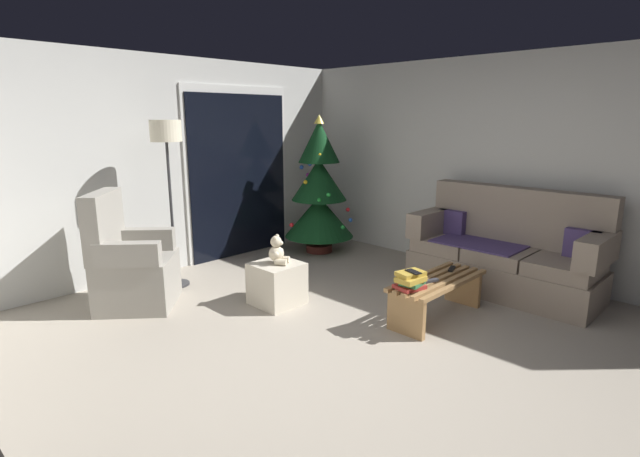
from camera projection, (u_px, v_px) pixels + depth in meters
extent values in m
plane|color=#9E9384|center=(349.00, 359.00, 3.67)|extent=(7.00, 7.00, 0.00)
cube|color=beige|center=(148.00, 167.00, 5.48)|extent=(5.72, 0.12, 2.50)
cube|color=beige|center=(518.00, 168.00, 5.38)|extent=(0.12, 6.00, 2.50)
cube|color=silver|center=(239.00, 173.00, 6.30)|extent=(1.60, 0.02, 2.20)
cube|color=black|center=(240.00, 176.00, 6.30)|extent=(1.50, 0.02, 2.10)
cube|color=gray|center=(501.00, 276.00, 5.08)|extent=(0.76, 1.90, 0.34)
cube|color=gray|center=(565.00, 267.00, 4.59)|extent=(0.68, 0.60, 0.14)
cube|color=gray|center=(502.00, 254.00, 5.01)|extent=(0.68, 0.60, 0.14)
cube|color=gray|center=(449.00, 244.00, 5.44)|extent=(0.68, 0.60, 0.14)
cube|color=gray|center=(518.00, 215.00, 5.15)|extent=(0.20, 1.90, 0.60)
cube|color=gray|center=(597.00, 250.00, 4.39)|extent=(0.76, 0.20, 0.28)
cube|color=gray|center=(432.00, 222.00, 5.57)|extent=(0.76, 0.20, 0.28)
cube|color=#47386B|center=(479.00, 243.00, 5.15)|extent=(0.60, 0.90, 0.02)
cube|color=#47386B|center=(583.00, 244.00, 4.61)|extent=(0.12, 0.32, 0.28)
cube|color=#47386B|center=(452.00, 222.00, 5.57)|extent=(0.12, 0.32, 0.28)
cube|color=#9E7547|center=(455.00, 285.00, 4.24)|extent=(1.10, 0.05, 0.04)
cube|color=#9E7547|center=(446.00, 283.00, 4.30)|extent=(1.10, 0.05, 0.04)
cube|color=#9E7547|center=(438.00, 280.00, 4.36)|extent=(1.10, 0.05, 0.04)
cube|color=#9E7547|center=(429.00, 278.00, 4.42)|extent=(1.10, 0.05, 0.04)
cube|color=#9E7547|center=(421.00, 276.00, 4.48)|extent=(1.10, 0.05, 0.04)
cube|color=#9E7547|center=(406.00, 315.00, 4.06)|extent=(0.05, 0.36, 0.34)
cube|color=#9E7547|center=(463.00, 287.00, 4.74)|extent=(0.05, 0.36, 0.34)
cube|color=#333338|center=(431.00, 281.00, 4.26)|extent=(0.16, 0.09, 0.02)
cube|color=black|center=(452.00, 269.00, 4.60)|extent=(0.16, 0.09, 0.02)
cube|color=#A32D28|center=(409.00, 287.00, 4.10)|extent=(0.27, 0.24, 0.03)
cube|color=#337042|center=(412.00, 283.00, 4.09)|extent=(0.21, 0.18, 0.03)
cube|color=#B79333|center=(411.00, 279.00, 4.07)|extent=(0.25, 0.19, 0.04)
cube|color=#B79333|center=(411.00, 274.00, 4.09)|extent=(0.26, 0.21, 0.04)
cube|color=black|center=(413.00, 272.00, 4.06)|extent=(0.11, 0.16, 0.01)
cylinder|color=#4C1E19|center=(319.00, 248.00, 6.62)|extent=(0.36, 0.36, 0.10)
cylinder|color=brown|center=(319.00, 240.00, 6.60)|extent=(0.08, 0.08, 0.12)
cone|color=#0F3819|center=(319.00, 216.00, 6.52)|extent=(0.93, 0.93, 0.55)
cone|color=#0F3819|center=(319.00, 179.00, 6.41)|extent=(0.74, 0.74, 0.55)
cone|color=#0F3819|center=(319.00, 141.00, 6.30)|extent=(0.55, 0.55, 0.55)
sphere|color=gold|center=(320.00, 155.00, 6.15)|extent=(0.06, 0.06, 0.06)
sphere|color=#1E8C33|center=(314.00, 155.00, 6.52)|extent=(0.06, 0.06, 0.06)
sphere|color=red|center=(292.00, 225.00, 6.31)|extent=(0.06, 0.06, 0.06)
sphere|color=gold|center=(305.00, 182.00, 6.19)|extent=(0.06, 0.06, 0.06)
sphere|color=blue|center=(302.00, 167.00, 6.43)|extent=(0.06, 0.06, 0.06)
sphere|color=#1E8C33|center=(343.00, 227.00, 6.24)|extent=(0.06, 0.06, 0.06)
sphere|color=blue|center=(310.00, 164.00, 6.56)|extent=(0.06, 0.06, 0.06)
sphere|color=#1E8C33|center=(329.00, 195.00, 6.15)|extent=(0.06, 0.06, 0.06)
sphere|color=red|center=(348.00, 210.00, 6.50)|extent=(0.06, 0.06, 0.06)
sphere|color=#1E8C33|center=(319.00, 200.00, 6.13)|extent=(0.06, 0.06, 0.06)
sphere|color=blue|center=(350.00, 220.00, 6.53)|extent=(0.06, 0.06, 0.06)
sphere|color=#B233A5|center=(308.00, 175.00, 6.62)|extent=(0.06, 0.06, 0.06)
cone|color=#EAD14C|center=(319.00, 119.00, 6.23)|extent=(0.14, 0.14, 0.12)
cube|color=gray|center=(139.00, 290.00, 4.70)|extent=(0.96, 0.96, 0.31)
cube|color=gray|center=(137.00, 266.00, 4.65)|extent=(0.96, 0.96, 0.18)
cube|color=gray|center=(104.00, 225.00, 4.54)|extent=(0.57, 0.61, 0.64)
cube|color=gray|center=(145.00, 239.00, 4.88)|extent=(0.53, 0.49, 0.22)
cube|color=gray|center=(128.00, 254.00, 4.33)|extent=(0.53, 0.49, 0.22)
cylinder|color=#2D2D30|center=(177.00, 284.00, 5.30)|extent=(0.28, 0.28, 0.02)
cylinder|color=#2D2D30|center=(172.00, 214.00, 5.12)|extent=(0.03, 0.03, 1.55)
cylinder|color=beige|center=(166.00, 131.00, 4.93)|extent=(0.32, 0.32, 0.22)
cube|color=beige|center=(277.00, 284.00, 4.73)|extent=(0.44, 0.44, 0.42)
cylinder|color=beige|center=(284.00, 259.00, 4.71)|extent=(0.11, 0.13, 0.06)
cylinder|color=beige|center=(281.00, 262.00, 4.62)|extent=(0.11, 0.13, 0.06)
sphere|color=beige|center=(276.00, 254.00, 4.66)|extent=(0.15, 0.15, 0.15)
sphere|color=beige|center=(276.00, 242.00, 4.63)|extent=(0.11, 0.11, 0.11)
sphere|color=#F4E5C1|center=(281.00, 243.00, 4.63)|extent=(0.04, 0.04, 0.04)
sphere|color=beige|center=(277.00, 236.00, 4.66)|extent=(0.04, 0.04, 0.04)
sphere|color=beige|center=(275.00, 238.00, 4.59)|extent=(0.04, 0.04, 0.04)
sphere|color=beige|center=(280.00, 251.00, 4.72)|extent=(0.06, 0.06, 0.06)
sphere|color=beige|center=(276.00, 255.00, 4.59)|extent=(0.06, 0.06, 0.06)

